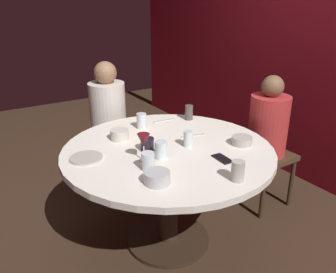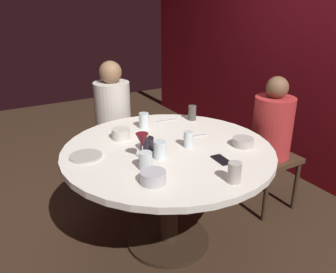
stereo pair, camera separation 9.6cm
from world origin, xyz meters
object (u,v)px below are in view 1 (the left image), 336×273
(candle_holder, at_px, (147,144))
(cup_by_left_diner, at_px, (148,161))
(cell_phone, at_px, (222,159))
(cup_near_candle, at_px, (161,150))
(seated_diner_back, at_px, (268,128))
(dinner_plate, at_px, (86,158))
(wine_glass, at_px, (144,141))
(cup_by_right_diner, at_px, (188,139))
(cup_center_front, at_px, (238,171))
(bowl_serving_large, at_px, (157,178))
(seated_diner_left, at_px, (108,112))
(bowl_small_white, at_px, (120,135))
(dining_table, at_px, (168,168))
(cup_far_edge, at_px, (189,112))
(bowl_salad_center, at_px, (242,141))
(cup_beside_wine, at_px, (142,121))

(candle_holder, height_order, cup_by_left_diner, candle_holder)
(cell_phone, height_order, cup_near_candle, cup_near_candle)
(seated_diner_back, xyz_separation_m, dinner_plate, (-0.13, -1.47, 0.06))
(candle_holder, height_order, wine_glass, wine_glass)
(cup_by_right_diner, bearing_deg, cup_center_front, -4.92)
(candle_holder, bearing_deg, cup_by_left_diner, -28.55)
(candle_holder, height_order, bowl_serving_large, candle_holder)
(seated_diner_left, relative_size, bowl_small_white, 9.24)
(cup_center_front, bearing_deg, cell_phone, 156.38)
(bowl_small_white, bearing_deg, cell_phone, 31.91)
(seated_diner_back, relative_size, candle_holder, 10.49)
(cell_phone, xyz_separation_m, cup_center_front, (0.24, -0.11, 0.05))
(wine_glass, xyz_separation_m, cup_by_left_diner, (0.11, -0.03, -0.08))
(dining_table, height_order, bowl_small_white, bowl_small_white)
(seated_diner_left, bearing_deg, cup_near_candle, -6.21)
(dinner_plate, xyz_separation_m, cup_far_edge, (-0.25, 0.96, 0.05))
(seated_diner_back, relative_size, cup_far_edge, 9.48)
(seated_diner_back, height_order, bowl_salad_center, seated_diner_back)
(candle_holder, height_order, bowl_small_white, candle_holder)
(seated_diner_back, bearing_deg, dinner_plate, -5.03)
(cup_near_candle, xyz_separation_m, cup_beside_wine, (-0.52, 0.15, 0.00))
(seated_diner_back, bearing_deg, dining_table, 0.00)
(bowl_serving_large, xyz_separation_m, bowl_small_white, (-0.66, 0.09, 0.00))
(bowl_salad_center, distance_m, cup_far_edge, 0.60)
(bowl_small_white, bearing_deg, cup_by_right_diner, 43.11)
(wine_glass, xyz_separation_m, cup_near_candle, (0.02, 0.11, -0.07))
(bowl_serving_large, bearing_deg, seated_diner_back, 105.96)
(wine_glass, xyz_separation_m, dinner_plate, (-0.22, -0.28, -0.12))
(cup_by_right_diner, bearing_deg, cup_beside_wine, -168.43)
(dining_table, relative_size, cup_near_candle, 12.80)
(cup_far_edge, bearing_deg, cup_by_right_diner, -36.50)
(bowl_salad_center, height_order, bowl_small_white, bowl_small_white)
(seated_diner_back, bearing_deg, cup_beside_wine, -24.21)
(dinner_plate, relative_size, cup_beside_wine, 1.74)
(cell_phone, bearing_deg, seated_diner_left, -78.32)
(candle_holder, bearing_deg, wine_glass, -36.77)
(bowl_salad_center, xyz_separation_m, cup_beside_wine, (-0.63, -0.42, 0.03))
(cell_phone, distance_m, bowl_serving_large, 0.49)
(cup_near_candle, distance_m, cup_by_left_diner, 0.17)
(dinner_plate, xyz_separation_m, cup_by_left_diner, (0.32, 0.25, 0.04))
(cup_by_left_diner, height_order, cup_beside_wine, cup_beside_wine)
(bowl_serving_large, distance_m, cup_by_right_diner, 0.52)
(bowl_serving_large, relative_size, cup_far_edge, 1.19)
(seated_diner_left, bearing_deg, bowl_serving_large, -12.49)
(seated_diner_left, relative_size, cup_center_front, 10.22)
(seated_diner_back, height_order, candle_holder, seated_diner_back)
(candle_holder, distance_m, cup_near_candle, 0.15)
(seated_diner_left, height_order, cup_center_front, seated_diner_left)
(dinner_plate, bearing_deg, cup_by_left_diner, 38.08)
(cup_center_front, bearing_deg, candle_holder, -160.37)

